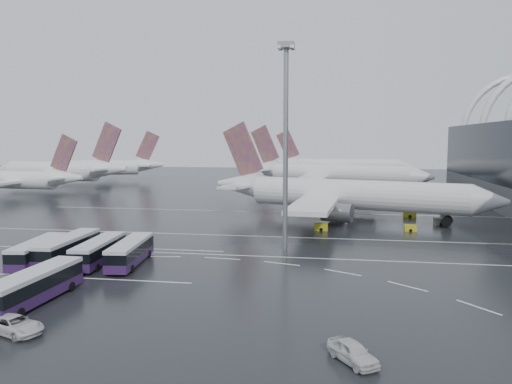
# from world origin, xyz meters

# --- Properties ---
(ground) EXTENTS (420.00, 420.00, 0.00)m
(ground) POSITION_xyz_m (0.00, 0.00, 0.00)
(ground) COLOR black
(ground) RESTS_ON ground
(lane_marking_near) EXTENTS (120.00, 0.25, 0.01)m
(lane_marking_near) POSITION_xyz_m (0.00, -2.00, 0.01)
(lane_marking_near) COLOR white
(lane_marking_near) RESTS_ON ground
(lane_marking_mid) EXTENTS (120.00, 0.25, 0.01)m
(lane_marking_mid) POSITION_xyz_m (0.00, 12.00, 0.01)
(lane_marking_mid) COLOR white
(lane_marking_mid) RESTS_ON ground
(lane_marking_far) EXTENTS (120.00, 0.25, 0.01)m
(lane_marking_far) POSITION_xyz_m (0.00, 40.00, 0.01)
(lane_marking_far) COLOR white
(lane_marking_far) RESTS_ON ground
(bus_bay_line_south) EXTENTS (28.00, 0.25, 0.01)m
(bus_bay_line_south) POSITION_xyz_m (-24.00, -16.00, 0.01)
(bus_bay_line_south) COLOR white
(bus_bay_line_south) RESTS_ON ground
(bus_bay_line_north) EXTENTS (28.00, 0.25, 0.01)m
(bus_bay_line_north) POSITION_xyz_m (-24.00, 0.00, 0.01)
(bus_bay_line_north) COLOR white
(bus_bay_line_north) RESTS_ON ground
(airliner_main) EXTENTS (57.62, 49.89, 19.88)m
(airliner_main) POSITION_xyz_m (6.82, 31.99, 4.98)
(airliner_main) COLOR white
(airliner_main) RESTS_ON ground
(airliner_gate_b) EXTENTS (58.35, 51.80, 20.70)m
(airliner_gate_b) POSITION_xyz_m (3.86, 86.34, 5.18)
(airliner_gate_b) COLOR white
(airliner_gate_b) RESTS_ON ground
(airliner_gate_c) EXTENTS (55.94, 51.75, 19.98)m
(airliner_gate_c) POSITION_xyz_m (6.62, 137.18, 5.00)
(airliner_gate_c) COLOR white
(airliner_gate_c) RESTS_ON ground
(jet_remote_west) EXTENTS (40.27, 32.44, 17.55)m
(jet_remote_west) POSITION_xyz_m (-82.57, 60.07, 4.53)
(jet_remote_west) COLOR white
(jet_remote_west) RESTS_ON ground
(jet_remote_mid) EXTENTS (49.71, 40.10, 21.63)m
(jet_remote_mid) POSITION_xyz_m (-83.51, 82.66, 5.58)
(jet_remote_mid) COLOR white
(jet_remote_mid) RESTS_ON ground
(jet_remote_far) EXTENTS (43.92, 35.69, 19.40)m
(jet_remote_far) POSITION_xyz_m (-82.46, 114.41, 5.01)
(jet_remote_far) COLOR white
(jet_remote_far) RESTS_ON ground
(bus_row_near_a) EXTENTS (4.22, 12.36, 2.98)m
(bus_row_near_a) POSITION_xyz_m (-32.23, -10.54, 1.64)
(bus_row_near_a) COLOR #2A123A
(bus_row_near_a) RESTS_ON ground
(bus_row_near_b) EXTENTS (3.44, 13.34, 3.27)m
(bus_row_near_b) POSITION_xyz_m (-29.05, -8.80, 1.80)
(bus_row_near_b) COLOR #2A123A
(bus_row_near_b) RESTS_ON ground
(bus_row_near_c) EXTENTS (3.69, 12.57, 3.05)m
(bus_row_near_c) POSITION_xyz_m (-24.46, -9.11, 1.68)
(bus_row_near_c) COLOR #2A123A
(bus_row_near_c) RESTS_ON ground
(bus_row_near_d) EXTENTS (4.13, 12.68, 3.06)m
(bus_row_near_d) POSITION_xyz_m (-20.17, -9.07, 1.68)
(bus_row_near_d) COLOR #2A123A
(bus_row_near_d) RESTS_ON ground
(bus_row_far_b) EXTENTS (3.44, 13.05, 3.19)m
(bus_row_far_b) POSITION_xyz_m (-23.29, -24.98, 1.75)
(bus_row_far_b) COLOR #2A123A
(bus_row_far_b) RESTS_ON ground
(van_curve_a) EXTENTS (5.86, 4.01, 1.49)m
(van_curve_a) POSITION_xyz_m (-20.33, -32.41, 0.74)
(van_curve_a) COLOR silver
(van_curve_a) RESTS_ON ground
(van_curve_b) EXTENTS (4.16, 4.81, 1.56)m
(van_curve_b) POSITION_xyz_m (7.22, -33.36, 0.78)
(van_curve_b) COLOR silver
(van_curve_b) RESTS_ON ground
(floodlight_mast) EXTENTS (2.26, 2.26, 29.52)m
(floodlight_mast) POSITION_xyz_m (-1.40, 2.59, 18.57)
(floodlight_mast) COLOR gray
(floodlight_mast) RESTS_ON ground
(gse_cart_belly_a) EXTENTS (2.03, 1.20, 1.11)m
(gse_cart_belly_a) POSITION_xyz_m (18.79, 20.80, 0.55)
(gse_cart_belly_a) COLOR gold
(gse_cart_belly_a) RESTS_ON ground
(gse_cart_belly_b) EXTENTS (2.08, 1.23, 1.14)m
(gse_cart_belly_b) POSITION_xyz_m (27.47, 34.27, 0.57)
(gse_cart_belly_b) COLOR slate
(gse_cart_belly_b) RESTS_ON ground
(gse_cart_belly_c) EXTENTS (2.30, 1.36, 1.26)m
(gse_cart_belly_c) POSITION_xyz_m (3.33, 18.99, 0.63)
(gse_cart_belly_c) COLOR gold
(gse_cart_belly_c) RESTS_ON ground
(gse_cart_belly_d) EXTENTS (2.44, 1.44, 1.33)m
(gse_cart_belly_d) POSITION_xyz_m (25.33, 28.31, 0.67)
(gse_cart_belly_d) COLOR slate
(gse_cart_belly_d) RESTS_ON ground
(gse_cart_belly_e) EXTENTS (2.53, 1.49, 1.38)m
(gse_cart_belly_e) POSITION_xyz_m (20.87, 36.86, 0.69)
(gse_cart_belly_e) COLOR gold
(gse_cart_belly_e) RESTS_ON ground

